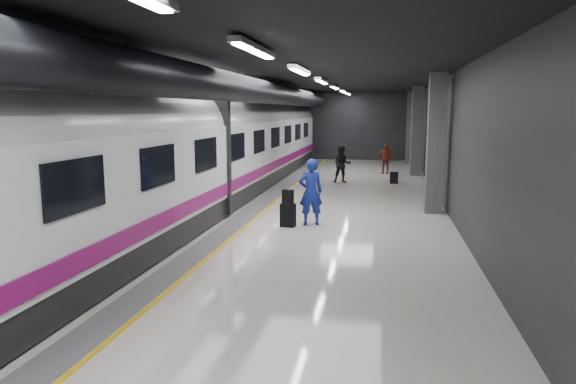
{
  "coord_description": "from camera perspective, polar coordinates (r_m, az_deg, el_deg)",
  "views": [
    {
      "loc": [
        2.9,
        -15.12,
        3.31
      ],
      "look_at": [
        0.43,
        -1.86,
        1.16
      ],
      "focal_mm": 32.0,
      "sensor_mm": 36.0,
      "label": 1
    }
  ],
  "objects": [
    {
      "name": "ground",
      "position": [
        15.75,
        -0.3,
        -3.09
      ],
      "size": [
        40.0,
        40.0,
        0.0
      ],
      "primitive_type": "plane",
      "color": "silver",
      "rests_on": "ground"
    },
    {
      "name": "shoulder_bag",
      "position": [
        14.6,
        -0.02,
        -0.53
      ],
      "size": [
        0.35,
        0.26,
        0.41
      ],
      "primitive_type": "cube",
      "rotation": [
        0.0,
        0.0,
        -0.34
      ],
      "color": "black",
      "rests_on": "suitcase_main"
    },
    {
      "name": "traveler_main",
      "position": [
        14.89,
        2.54,
        -0.0
      ],
      "size": [
        0.83,
        0.69,
        1.94
      ],
      "primitive_type": "imported",
      "rotation": [
        0.0,
        0.0,
        3.52
      ],
      "color": "#173DB1",
      "rests_on": "ground"
    },
    {
      "name": "platform_hall",
      "position": [
        16.4,
        -0.67,
        9.84
      ],
      "size": [
        10.02,
        40.02,
        4.51
      ],
      "color": "black",
      "rests_on": "ground"
    },
    {
      "name": "suitcase_far",
      "position": [
        24.01,
        11.69,
        1.57
      ],
      "size": [
        0.37,
        0.25,
        0.53
      ],
      "primitive_type": "cube",
      "rotation": [
        0.0,
        0.0,
        0.05
      ],
      "color": "black",
      "rests_on": "ground"
    },
    {
      "name": "train",
      "position": [
        16.37,
        -11.57,
        4.51
      ],
      "size": [
        3.05,
        38.0,
        4.05
      ],
      "color": "black",
      "rests_on": "ground"
    },
    {
      "name": "suitcase_main",
      "position": [
        14.74,
        -0.0,
        -2.59
      ],
      "size": [
        0.45,
        0.33,
        0.68
      ],
      "primitive_type": "cube",
      "rotation": [
        0.0,
        0.0,
        -0.17
      ],
      "color": "black",
      "rests_on": "ground"
    },
    {
      "name": "traveler_far_b",
      "position": [
        27.7,
        10.76,
        3.68
      ],
      "size": [
        0.98,
        0.51,
        1.6
      ],
      "primitive_type": "imported",
      "rotation": [
        0.0,
        0.0,
        -0.13
      ],
      "color": "maroon",
      "rests_on": "ground"
    },
    {
      "name": "traveler_far_a",
      "position": [
        23.86,
        6.02,
        3.08
      ],
      "size": [
        0.91,
        0.76,
        1.7
      ],
      "primitive_type": "imported",
      "rotation": [
        0.0,
        0.0,
        0.14
      ],
      "color": "black",
      "rests_on": "ground"
    }
  ]
}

